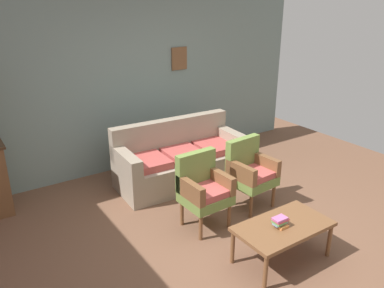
{
  "coord_description": "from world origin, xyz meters",
  "views": [
    {
      "loc": [
        -2.45,
        -2.8,
        2.62
      ],
      "look_at": [
        0.1,
        1.01,
        0.85
      ],
      "focal_mm": 36.42,
      "sensor_mm": 36.0,
      "label": 1
    }
  ],
  "objects_px": {
    "floral_couch": "(180,161)",
    "book_stack_on_table": "(280,222)",
    "armchair_row_middle": "(250,170)",
    "armchair_near_cabinet": "(203,188)",
    "coffee_table": "(283,229)"
  },
  "relations": [
    {
      "from": "armchair_near_cabinet",
      "to": "coffee_table",
      "type": "bearing_deg",
      "value": -73.4
    },
    {
      "from": "armchair_near_cabinet",
      "to": "armchair_row_middle",
      "type": "relative_size",
      "value": 1.0
    },
    {
      "from": "book_stack_on_table",
      "to": "coffee_table",
      "type": "bearing_deg",
      "value": 3.23
    },
    {
      "from": "armchair_near_cabinet",
      "to": "coffee_table",
      "type": "height_order",
      "value": "armchair_near_cabinet"
    },
    {
      "from": "coffee_table",
      "to": "floral_couch",
      "type": "bearing_deg",
      "value": 87.26
    },
    {
      "from": "armchair_near_cabinet",
      "to": "book_stack_on_table",
      "type": "xyz_separation_m",
      "value": [
        0.24,
        -1.0,
        -0.02
      ]
    },
    {
      "from": "floral_couch",
      "to": "book_stack_on_table",
      "type": "height_order",
      "value": "floral_couch"
    },
    {
      "from": "armchair_near_cabinet",
      "to": "floral_couch",
      "type": "bearing_deg",
      "value": 70.75
    },
    {
      "from": "floral_couch",
      "to": "coffee_table",
      "type": "xyz_separation_m",
      "value": [
        -0.1,
        -2.14,
        0.05
      ]
    },
    {
      "from": "coffee_table",
      "to": "armchair_near_cabinet",
      "type": "bearing_deg",
      "value": 106.6
    },
    {
      "from": "floral_couch",
      "to": "coffee_table",
      "type": "bearing_deg",
      "value": -92.74
    },
    {
      "from": "floral_couch",
      "to": "coffee_table",
      "type": "distance_m",
      "value": 2.15
    },
    {
      "from": "armchair_near_cabinet",
      "to": "book_stack_on_table",
      "type": "distance_m",
      "value": 1.03
    },
    {
      "from": "floral_couch",
      "to": "coffee_table",
      "type": "height_order",
      "value": "floral_couch"
    },
    {
      "from": "floral_couch",
      "to": "armchair_row_middle",
      "type": "distance_m",
      "value": 1.17
    }
  ]
}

